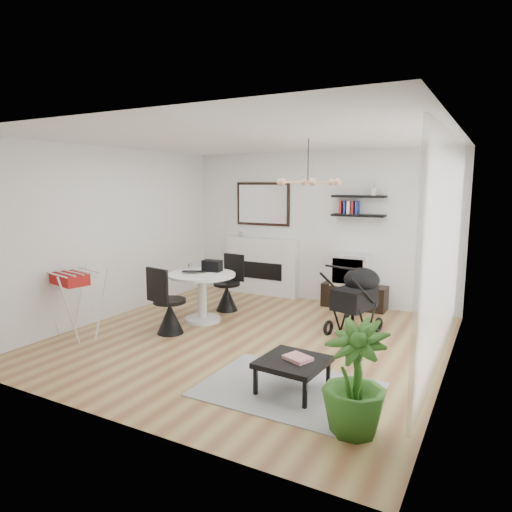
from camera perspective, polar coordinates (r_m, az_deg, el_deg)
The scene contains 25 objects.
floor at distance 6.40m, azimuth -0.81°, elevation -10.41°, with size 5.00×5.00×0.00m, color #8F5B37.
ceiling at distance 6.06m, azimuth -0.86°, elevation 14.42°, with size 5.00×5.00×0.00m, color white.
wall_back at distance 8.34m, azimuth 7.63°, elevation 3.57°, with size 5.00×5.00×0.00m, color white.
wall_left at distance 7.62m, azimuth -17.47°, elevation 2.73°, with size 5.00×5.00×0.00m, color white.
wall_right at distance 5.34m, azimuth 23.26°, elevation -0.10°, with size 5.00×5.00×0.00m, color white.
sheer_curtain at distance 5.54m, azimuth 22.44°, elevation 0.27°, with size 0.04×3.60×2.60m, color white.
fireplace at distance 8.81m, azimuth 0.66°, elevation -0.43°, with size 1.50×0.17×2.16m.
shelf_lower at distance 7.95m, azimuth 12.66°, elevation 4.98°, with size 0.90×0.25×0.04m, color black.
shelf_upper at distance 7.94m, azimuth 12.74°, elevation 7.28°, with size 0.90×0.25×0.04m, color black.
pendant_lamp at distance 6.00m, azimuth 6.49°, elevation 9.17°, with size 0.90×0.90×0.10m, color tan, non-canonical shape.
tv_console at distance 8.09m, azimuth 12.18°, elevation -4.94°, with size 1.10×0.38×0.41m, color black.
crt_tv at distance 8.01m, azimuth 11.89°, elevation -1.61°, with size 0.62×0.54×0.54m.
dining_table at distance 7.14m, azimuth -6.74°, elevation -4.23°, with size 1.04×1.04×0.76m.
laptop at distance 7.11m, azimuth -7.85°, elevation -2.07°, with size 0.37×0.24×0.03m, color black.
black_bag at distance 7.25m, azimuth -5.51°, elevation -1.22°, with size 0.29×0.18×0.18m, color black.
newspaper at distance 6.90m, azimuth -6.12°, elevation -2.45°, with size 0.32×0.26×0.01m, color white.
drinking_glass at distance 7.36m, azimuth -8.22°, elevation -1.39°, with size 0.06×0.06×0.11m, color white.
chair_far at distance 7.77m, azimuth -3.57°, elevation -4.64°, with size 0.45×0.47×0.95m.
chair_near at distance 6.68m, azimuth -10.85°, elevation -6.97°, with size 0.48×0.50×0.98m.
drying_rack at distance 6.83m, azimuth -21.68°, elevation -5.44°, with size 0.75×0.72×0.95m.
stroller at distance 6.74m, azimuth 12.43°, elevation -5.62°, with size 0.70×0.92×1.05m.
rug at distance 4.97m, azimuth 4.13°, elevation -16.27°, with size 1.80×1.30×0.01m, color gray.
coffee_table at distance 4.82m, azimuth 4.62°, elevation -13.19°, with size 0.69×0.69×0.33m.
magazines at distance 4.80m, azimuth 5.24°, elevation -12.58°, with size 0.26×0.21×0.04m, color red.
potted_plant at distance 4.09m, azimuth 12.25°, elevation -14.70°, with size 0.55×0.55×0.99m, color #2D631C.
Camera 1 is at (2.96, -5.26, 2.12)m, focal length 32.00 mm.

